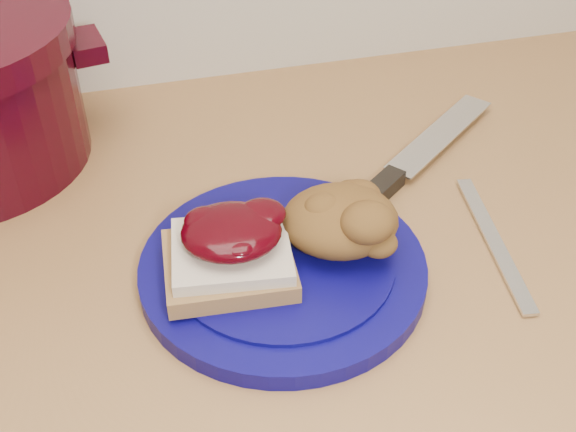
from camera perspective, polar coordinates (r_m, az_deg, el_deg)
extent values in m
cylinder|color=#090655|center=(0.63, -0.41, -4.17)|extent=(0.29, 0.29, 0.02)
cube|color=olive|center=(0.61, -4.70, -3.89)|extent=(0.11, 0.10, 0.02)
cube|color=beige|center=(0.60, -4.50, -2.79)|extent=(0.11, 0.10, 0.01)
ellipsoid|color=black|center=(0.59, -4.51, -1.24)|extent=(0.10, 0.09, 0.03)
ellipsoid|color=brown|center=(0.63, 4.13, -0.35)|extent=(0.12, 0.11, 0.05)
cube|color=black|center=(0.71, 6.26, 1.14)|extent=(0.10, 0.09, 0.02)
cube|color=silver|center=(0.82, 11.97, 6.36)|extent=(0.17, 0.14, 0.00)
cube|color=silver|center=(0.70, 15.95, -1.88)|extent=(0.04, 0.19, 0.00)
cube|color=black|center=(0.81, -15.69, 12.82)|extent=(0.04, 0.06, 0.02)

